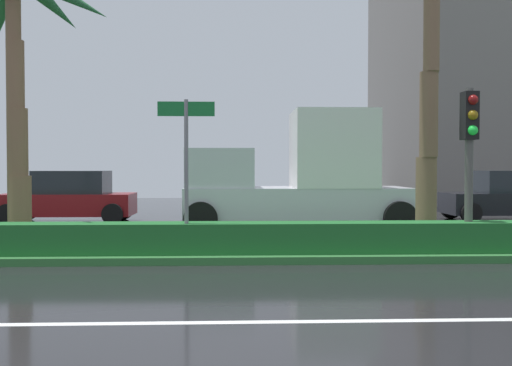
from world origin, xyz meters
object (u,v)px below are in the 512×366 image
traffic_signal_median_right (470,139)px  car_in_traffic_third (509,197)px  car_in_traffic_second (70,198)px  box_truck_lead (299,177)px  street_name_sign (186,155)px  palm_tree_mid_left (13,13)px

traffic_signal_median_right → car_in_traffic_third: 9.57m
car_in_traffic_second → box_truck_lead: bearing=158.7°
traffic_signal_median_right → car_in_traffic_third: size_ratio=0.76×
car_in_traffic_second → box_truck_lead: size_ratio=0.67×
street_name_sign → box_truck_lead: bearing=62.8°
traffic_signal_median_right → car_in_traffic_second: (-10.19, 8.17, -1.58)m
palm_tree_mid_left → car_in_traffic_second: 7.84m
palm_tree_mid_left → box_truck_lead: palm_tree_mid_left is taller
palm_tree_mid_left → traffic_signal_median_right: 10.18m
traffic_signal_median_right → box_truck_lead: size_ratio=0.51×
palm_tree_mid_left → traffic_signal_median_right: bearing=-10.3°
box_truck_lead → car_in_traffic_third: box_truck_lead is taller
street_name_sign → car_in_traffic_second: street_name_sign is taller
street_name_sign → box_truck_lead: size_ratio=0.47×
street_name_sign → palm_tree_mid_left: bearing=154.4°
traffic_signal_median_right → box_truck_lead: box_truck_lead is taller
palm_tree_mid_left → box_truck_lead: size_ratio=1.02×
car_in_traffic_second → traffic_signal_median_right: bearing=141.3°
street_name_sign → car_in_traffic_third: size_ratio=0.70×
traffic_signal_median_right → street_name_sign: (-5.64, -0.17, -0.32)m
street_name_sign → box_truck_lead: (2.81, 5.47, -0.53)m
palm_tree_mid_left → street_name_sign: (3.97, -1.91, -3.18)m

